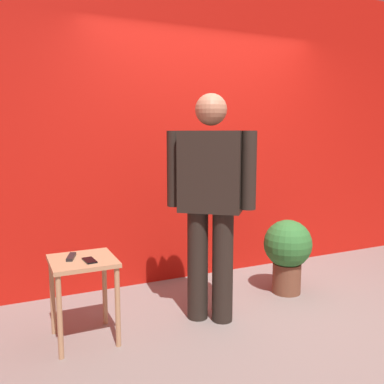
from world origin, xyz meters
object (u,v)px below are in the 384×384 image
Objects in this scene: side_table at (83,275)px; potted_plant at (288,250)px; standing_person at (210,197)px; tv_remote at (71,257)px; cell_phone at (89,260)px.

potted_plant reaches higher than side_table.
side_table is (-0.97, 0.07, -0.50)m from standing_person.
standing_person reaches higher than potted_plant.
side_table is 3.52× the size of tv_remote.
standing_person reaches higher than tv_remote.
potted_plant reaches higher than cell_phone.
tv_remote is (-1.04, 0.12, -0.38)m from standing_person.
standing_person is 12.26× the size of cell_phone.
standing_person is 1.09m from potted_plant.
standing_person is at bearing -4.37° from side_table.
standing_person is 2.57× the size of potted_plant.
cell_phone is at bearing -174.03° from potted_plant.
standing_person is 1.09m from side_table.
standing_person is at bearing 11.39° from tv_remote.
tv_remote is at bearing -177.95° from potted_plant.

